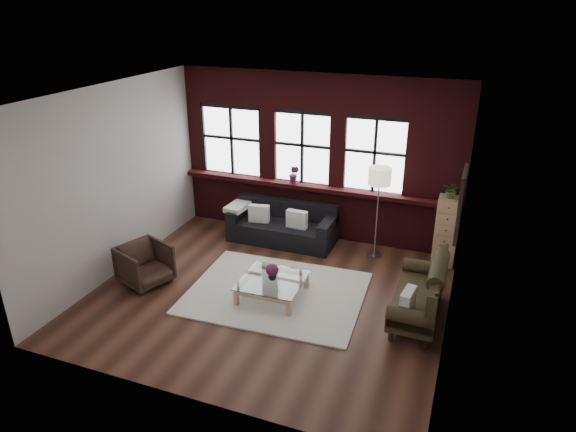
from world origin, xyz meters
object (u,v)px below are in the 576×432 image
(vintage_settee, at_px, (418,291))
(floor_lamp, at_px, (377,209))
(coffee_table, at_px, (272,289))
(drawer_chest, at_px, (446,231))
(armchair, at_px, (145,265))
(vase, at_px, (272,276))
(dark_sofa, at_px, (282,224))

(vintage_settee, distance_m, floor_lamp, 2.06)
(coffee_table, relative_size, drawer_chest, 0.78)
(armchair, height_order, vase, armchair)
(coffee_table, bearing_deg, vase, -135.00)
(vase, xyz_separation_m, drawer_chest, (2.43, 2.15, 0.24))
(coffee_table, bearing_deg, vintage_settee, 6.63)
(vintage_settee, relative_size, floor_lamp, 0.89)
(drawer_chest, bearing_deg, vase, -138.53)
(vintage_settee, height_order, floor_lamp, floor_lamp)
(armchair, bearing_deg, dark_sofa, -13.16)
(armchair, bearing_deg, coffee_table, -60.48)
(coffee_table, height_order, floor_lamp, floor_lamp)
(dark_sofa, bearing_deg, armchair, -123.89)
(coffee_table, bearing_deg, drawer_chest, 41.47)
(vintage_settee, height_order, armchair, vintage_settee)
(coffee_table, bearing_deg, floor_lamp, 58.49)
(dark_sofa, distance_m, coffee_table, 2.07)
(dark_sofa, height_order, vintage_settee, vintage_settee)
(armchair, relative_size, floor_lamp, 0.41)
(coffee_table, xyz_separation_m, floor_lamp, (1.22, 1.99, 0.77))
(vase, height_order, floor_lamp, floor_lamp)
(drawer_chest, bearing_deg, dark_sofa, -176.51)
(vase, xyz_separation_m, floor_lamp, (1.22, 1.99, 0.54))
(dark_sofa, height_order, drawer_chest, drawer_chest)
(dark_sofa, relative_size, floor_lamp, 1.10)
(armchair, relative_size, drawer_chest, 0.60)
(drawer_chest, bearing_deg, coffee_table, -138.53)
(vintage_settee, height_order, coffee_table, vintage_settee)
(armchair, height_order, floor_lamp, floor_lamp)
(vase, bearing_deg, coffee_table, 45.00)
(coffee_table, height_order, drawer_chest, drawer_chest)
(vintage_settee, distance_m, armchair, 4.40)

